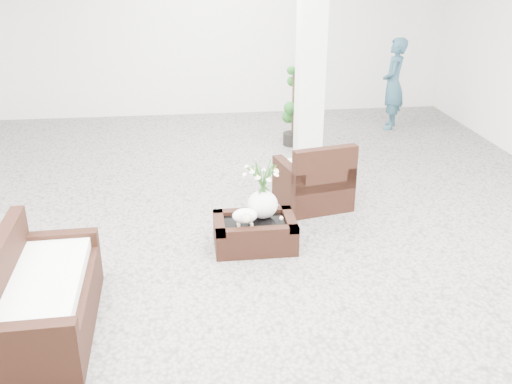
{
  "coord_description": "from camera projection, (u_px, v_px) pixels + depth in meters",
  "views": [
    {
      "loc": [
        -0.7,
        -5.84,
        3.1
      ],
      "look_at": [
        0.0,
        -0.1,
        0.62
      ],
      "focal_mm": 39.98,
      "sensor_mm": 36.0,
      "label": 1
    }
  ],
  "objects": [
    {
      "name": "loveseat",
      "position": [
        44.0,
        288.0,
        4.86
      ],
      "size": [
        0.82,
        1.63,
        0.86
      ],
      "primitive_type": "cube",
      "rotation": [
        0.0,
        0.0,
        1.6
      ],
      "color": "black",
      "rests_on": "ground"
    },
    {
      "name": "ground",
      "position": [
        255.0,
        238.0,
        6.62
      ],
      "size": [
        11.0,
        11.0,
        0.0
      ],
      "primitive_type": "plane",
      "color": "gray",
      "rests_on": "ground"
    },
    {
      "name": "tealight",
      "position": [
        281.0,
        218.0,
        6.35
      ],
      "size": [
        0.04,
        0.04,
        0.03
      ],
      "primitive_type": "cylinder",
      "color": "white",
      "rests_on": "coffee_table"
    },
    {
      "name": "sheep_figurine",
      "position": [
        245.0,
        217.0,
        6.16
      ],
      "size": [
        0.28,
        0.23,
        0.21
      ],
      "primitive_type": "ellipsoid",
      "color": "white",
      "rests_on": "coffee_table"
    },
    {
      "name": "coffee_table",
      "position": [
        255.0,
        234.0,
        6.37
      ],
      "size": [
        0.9,
        0.6,
        0.31
      ],
      "primitive_type": "cube",
      "color": "black",
      "rests_on": "ground"
    },
    {
      "name": "armchair",
      "position": [
        313.0,
        173.0,
        7.32
      ],
      "size": [
        0.98,
        0.95,
        0.88
      ],
      "primitive_type": "cube",
      "rotation": [
        0.0,
        0.0,
        3.35
      ],
      "color": "black",
      "rests_on": "ground"
    },
    {
      "name": "topiary",
      "position": [
        293.0,
        107.0,
        9.5
      ],
      "size": [
        0.35,
        0.35,
        1.32
      ],
      "primitive_type": null,
      "color": "#1A4D18",
      "rests_on": "ground"
    },
    {
      "name": "planter_narcissus",
      "position": [
        263.0,
        184.0,
        6.25
      ],
      "size": [
        0.44,
        0.44,
        0.8
      ],
      "primitive_type": null,
      "color": "white",
      "rests_on": "coffee_table"
    },
    {
      "name": "shopper",
      "position": [
        393.0,
        84.0,
        10.37
      ],
      "size": [
        0.61,
        0.71,
        1.65
      ],
      "primitive_type": "imported",
      "rotation": [
        0.0,
        0.0,
        -2.01
      ],
      "color": "#2B5060",
      "rests_on": "ground"
    },
    {
      "name": "column",
      "position": [
        311.0,
        45.0,
        8.62
      ],
      "size": [
        0.4,
        0.4,
        3.5
      ],
      "primitive_type": "cube",
      "color": "white",
      "rests_on": "ground"
    }
  ]
}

